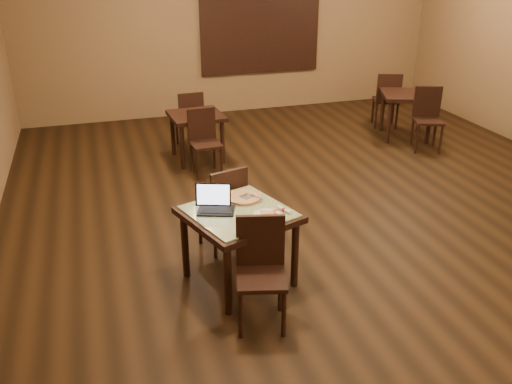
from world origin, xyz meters
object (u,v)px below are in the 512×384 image
object	(u,v)px
other_table_a_chair_near	(427,115)
laptop	(215,203)
other_table_a_chair_far	(387,97)
other_table_b_chair_far	(190,116)
pizza_pan	(244,198)
other_table_a	(407,101)
chair_main_near	(261,265)
other_table_b	(196,122)
tiled_table	(239,221)
other_table_b_chair_near	(204,138)
chair_main_far	(225,204)

from	to	relation	value
other_table_a_chair_near	laptop	bearing A→B (deg)	-126.69
other_table_a_chair_far	other_table_b_chair_far	bearing A→B (deg)	20.50
pizza_pan	other_table_a	distance (m)	4.88
chair_main_near	other_table_b	size ratio (longest dim) A/B	1.18
pizza_pan	other_table_b_chair_far	xyz separation A→B (m)	(0.17, 3.68, -0.24)
pizza_pan	other_table_a_chair_far	size ratio (longest dim) A/B	0.39
other_table_b_chair_far	other_table_b	bearing A→B (deg)	85.78
other_table_a_chair_near	other_table_b_chair_far	xyz separation A→B (m)	(-3.60, 1.12, -0.03)
pizza_pan	other_table_b	distance (m)	3.15
tiled_table	pizza_pan	distance (m)	0.29
tiled_table	other_table_a	bearing A→B (deg)	22.35
tiled_table	other_table_b_chair_far	xyz separation A→B (m)	(0.29, 3.92, -0.14)
other_table_a_chair_near	other_table_b_chair_near	size ratio (longest dim) A/B	1.06
other_table_b_chair_far	pizza_pan	bearing A→B (deg)	83.75
laptop	other_table_a	size ratio (longest dim) A/B	0.38
chair_main_far	other_table_b_chair_far	xyz separation A→B (m)	(0.26, 3.30, -0.02)
pizza_pan	other_table_b	size ratio (longest dim) A/B	0.48
chair_main_near	other_table_b_chair_near	world-z (taller)	chair_main_near
chair_main_far	pizza_pan	xyz separation A→B (m)	(0.10, -0.38, 0.23)
chair_main_near	other_table_a_chair_far	size ratio (longest dim) A/B	0.97
tiled_table	other_table_a_chair_near	xyz separation A→B (m)	(3.89, 2.80, -0.10)
chair_main_near	other_table_b	distance (m)	4.01
pizza_pan	other_table_b_chair_near	size ratio (longest dim) A/B	0.42
other_table_a_chair_near	other_table_b	size ratio (longest dim) A/B	1.22
tiled_table	laptop	distance (m)	0.28
other_table_a_chair_far	other_table_b_chair_near	bearing A→B (deg)	37.36
laptop	other_table_b_chair_near	bearing A→B (deg)	100.15
tiled_table	other_table_a_chair_far	distance (m)	5.51
other_table_b	other_table_b_chair_far	distance (m)	0.54
chair_main_far	other_table_a_chair_near	distance (m)	4.44
chair_main_near	other_table_b	xyz separation A→B (m)	(0.26, 4.00, 0.05)
pizza_pan	chair_main_near	bearing A→B (deg)	-96.54
chair_main_near	other_table_b_chair_near	xyz separation A→B (m)	(0.25, 3.46, -0.02)
chair_main_near	pizza_pan	size ratio (longest dim) A/B	2.47
chair_main_far	other_table_b_chair_near	bearing A→B (deg)	-111.09
tiled_table	other_table_b_chair_near	xyz separation A→B (m)	(0.28, 2.84, -0.14)
other_table_a_chair_near	pizza_pan	bearing A→B (deg)	-125.91
chair_main_near	chair_main_far	xyz separation A→B (m)	(-0.00, 1.24, -0.00)
other_table_a	other_table_a_chair_near	distance (m)	0.59
other_table_a_chair_near	other_table_b_chair_far	distance (m)	3.77
other_table_b_chair_near	other_table_b_chair_far	size ratio (longest dim) A/B	1.00
other_table_a_chair_far	tiled_table	bearing A→B (deg)	65.87
other_table_a_chair_far	other_table_b_chair_far	size ratio (longest dim) A/B	1.06
chair_main_near	other_table_b	bearing A→B (deg)	101.13
other_table_a_chair_near	other_table_a_chair_far	world-z (taller)	same
laptop	tiled_table	bearing A→B (deg)	-7.35
chair_main_near	chair_main_far	world-z (taller)	chair_main_near
tiled_table	other_table_b_chair_near	size ratio (longest dim) A/B	1.26
chair_main_far	other_table_a	size ratio (longest dim) A/B	0.92
other_table_a_chair_far	chair_main_near	bearing A→B (deg)	70.16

